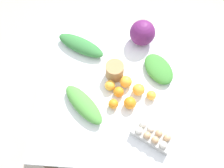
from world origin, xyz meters
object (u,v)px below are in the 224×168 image
at_px(paper_bag, 115,71).
at_px(orange_0, 130,103).
at_px(cabbage_purple, 142,33).
at_px(egg_carton, 152,135).
at_px(orange_5, 139,90).
at_px(orange_6, 119,92).
at_px(greens_bunch_beet_tops, 84,104).
at_px(orange_2, 113,104).
at_px(orange_3, 151,95).
at_px(greens_bunch_chard, 159,69).
at_px(greens_bunch_kale, 81,45).
at_px(orange_4, 110,85).
at_px(orange_1, 126,82).

distance_m(paper_bag, orange_0, 0.25).
bearing_deg(paper_bag, cabbage_purple, -30.39).
bearing_deg(egg_carton, paper_bag, -30.89).
xyz_separation_m(orange_5, orange_6, (-0.02, 0.13, -0.01)).
height_order(greens_bunch_beet_tops, orange_6, greens_bunch_beet_tops).
height_order(orange_2, orange_3, orange_2).
distance_m(paper_bag, greens_bunch_chard, 0.31).
height_order(greens_bunch_kale, orange_4, greens_bunch_kale).
relative_size(orange_0, orange_4, 1.13).
bearing_deg(paper_bag, egg_carton, -149.22).
distance_m(greens_bunch_beet_tops, orange_2, 0.19).
bearing_deg(greens_bunch_beet_tops, egg_carton, -111.60).
height_order(greens_bunch_chard, orange_4, orange_4).
height_order(orange_1, orange_3, orange_1).
bearing_deg(egg_carton, orange_0, -26.75).
xyz_separation_m(orange_4, orange_5, (-0.02, -0.19, 0.00)).
bearing_deg(greens_bunch_chard, paper_bag, 99.33).
xyz_separation_m(orange_0, orange_2, (-0.01, 0.11, -0.01)).
relative_size(greens_bunch_beet_tops, orange_3, 5.37).
relative_size(greens_bunch_chard, orange_2, 4.03).
xyz_separation_m(greens_bunch_chard, greens_bunch_kale, (0.16, 0.57, 0.01)).
xyz_separation_m(greens_bunch_beet_tops, orange_4, (0.15, -0.16, -0.00)).
bearing_deg(orange_6, cabbage_purple, -17.66).
height_order(orange_0, orange_5, same).
bearing_deg(orange_4, paper_bag, -13.49).
height_order(greens_bunch_chard, orange_5, orange_5).
xyz_separation_m(greens_bunch_beet_tops, orange_0, (0.03, -0.30, 0.00)).
height_order(cabbage_purple, orange_6, cabbage_purple).
bearing_deg(orange_4, orange_6, -125.92).
height_order(greens_bunch_chard, orange_0, orange_0).
xyz_separation_m(orange_0, orange_3, (0.07, -0.14, -0.01)).
distance_m(orange_1, orange_2, 0.18).
relative_size(orange_1, orange_4, 1.14).
distance_m(greens_bunch_beet_tops, greens_bunch_kale, 0.47).
relative_size(egg_carton, orange_2, 4.21).
relative_size(paper_bag, orange_4, 1.73).
distance_m(orange_0, orange_6, 0.11).
bearing_deg(orange_0, orange_4, 48.79).
bearing_deg(orange_0, greens_bunch_beet_tops, 95.80).
relative_size(egg_carton, orange_1, 3.36).
bearing_deg(orange_1, cabbage_purple, -14.82).
height_order(cabbage_purple, orange_2, cabbage_purple).
relative_size(orange_5, orange_6, 1.16).
xyz_separation_m(greens_bunch_kale, orange_5, (-0.33, -0.43, 0.00)).
bearing_deg(orange_0, greens_bunch_kale, 40.83).
height_order(greens_bunch_kale, orange_0, same).
xyz_separation_m(greens_bunch_chard, orange_2, (-0.29, 0.30, -0.00)).
xyz_separation_m(orange_1, orange_5, (-0.05, -0.09, 0.00)).
xyz_separation_m(paper_bag, orange_5, (-0.13, -0.17, -0.02)).
bearing_deg(orange_6, egg_carton, -141.98).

